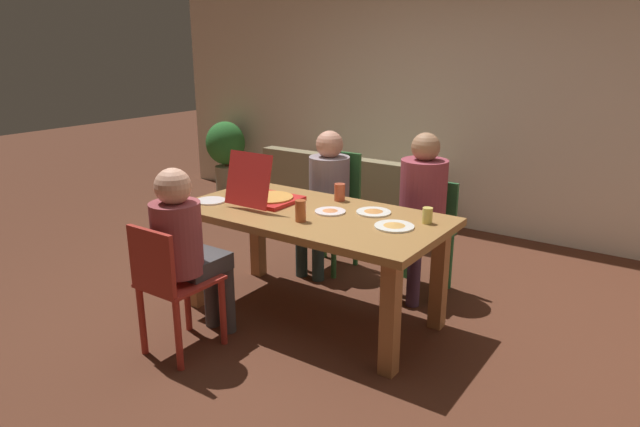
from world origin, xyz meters
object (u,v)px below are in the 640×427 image
at_px(dining_table, 312,228).
at_px(chair_1, 335,208).
at_px(chair_2, 171,285).
at_px(potted_plant, 226,149).
at_px(plate_0, 330,211).
at_px(drinking_glass_2, 340,192).
at_px(plate_1, 374,212).
at_px(person_1, 326,189).
at_px(plate_3, 394,226).
at_px(drinking_glass_0, 427,215).
at_px(person_2, 186,243).
at_px(couch, 349,199).
at_px(drinking_glass_1, 301,211).
at_px(plate_2, 211,201).
at_px(chair_0, 425,232).
at_px(pizza_box_0, 267,196).
at_px(person_0, 420,201).

relative_size(dining_table, chair_1, 1.86).
xyz_separation_m(dining_table, chair_2, (-0.41, -0.92, -0.19)).
bearing_deg(potted_plant, plate_0, -35.32).
height_order(dining_table, drinking_glass_2, drinking_glass_2).
relative_size(dining_table, drinking_glass_2, 14.65).
bearing_deg(plate_1, dining_table, -148.23).
bearing_deg(person_1, plate_3, -36.15).
relative_size(drinking_glass_0, potted_plant, 0.11).
relative_size(person_2, couch, 0.68).
xyz_separation_m(chair_2, potted_plant, (-2.55, 3.16, 0.08)).
distance_m(dining_table, drinking_glass_0, 0.80).
bearing_deg(drinking_glass_1, drinking_glass_2, 95.57).
bearing_deg(potted_plant, plate_2, -48.00).
distance_m(dining_table, person_2, 0.88).
bearing_deg(drinking_glass_2, drinking_glass_1, -84.43).
bearing_deg(chair_0, person_1, -170.75).
height_order(chair_2, plate_0, chair_2).
distance_m(person_2, pizza_box_0, 0.78).
relative_size(chair_2, couch, 0.49).
height_order(chair_2, plate_2, chair_2).
distance_m(chair_0, plate_1, 0.77).
bearing_deg(person_0, drinking_glass_1, -110.57).
relative_size(person_1, drinking_glass_0, 11.64).
xyz_separation_m(pizza_box_0, plate_1, (0.76, 0.22, -0.04)).
xyz_separation_m(chair_2, plate_0, (0.52, 0.99, 0.32)).
relative_size(person_2, plate_3, 4.73).
distance_m(drinking_glass_1, potted_plant, 3.90).
relative_size(drinking_glass_0, couch, 0.06).
relative_size(chair_1, person_1, 0.83).
distance_m(chair_1, chair_2, 1.84).
xyz_separation_m(chair_0, pizza_box_0, (-0.83, -0.92, 0.37)).
relative_size(pizza_box_0, plate_1, 1.98).
height_order(dining_table, chair_2, chair_2).
bearing_deg(plate_2, dining_table, 15.10).
bearing_deg(person_1, dining_table, -62.30).
distance_m(person_0, plate_0, 0.81).
distance_m(chair_1, couch, 1.20).
height_order(chair_0, drinking_glass_1, drinking_glass_1).
bearing_deg(pizza_box_0, chair_0, 47.65).
relative_size(person_0, chair_1, 1.26).
xyz_separation_m(chair_2, drinking_glass_0, (1.16, 1.14, 0.36)).
bearing_deg(chair_2, drinking_glass_2, 72.04).
relative_size(chair_1, couch, 0.57).
xyz_separation_m(plate_1, plate_3, (0.26, -0.19, 0.00)).
bearing_deg(drinking_glass_2, chair_2, -107.96).
height_order(dining_table, couch, couch).
distance_m(person_0, drinking_glass_1, 1.08).
bearing_deg(pizza_box_0, person_1, 90.83).
relative_size(plate_2, couch, 0.13).
height_order(dining_table, plate_2, plate_2).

